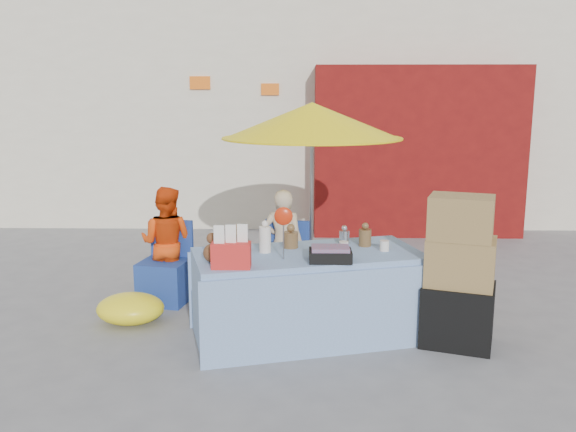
{
  "coord_description": "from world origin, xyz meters",
  "views": [
    {
      "loc": [
        0.38,
        -5.25,
        2.17
      ],
      "look_at": [
        0.26,
        0.6,
        1.0
      ],
      "focal_mm": 38.0,
      "sensor_mm": 36.0,
      "label": 1
    }
  ],
  "objects_px": {
    "chair_left": "(165,278)",
    "chair_right": "(283,279)",
    "vendor_beige": "(283,245)",
    "box_stack": "(459,277)",
    "market_table": "(307,294)",
    "vendor_orange": "(167,243)",
    "umbrella": "(312,121)"
  },
  "relations": [
    {
      "from": "chair_left",
      "to": "chair_right",
      "type": "xyz_separation_m",
      "value": [
        1.25,
        0.0,
        0.0
      ]
    },
    {
      "from": "vendor_beige",
      "to": "box_stack",
      "type": "bearing_deg",
      "value": 153.92
    },
    {
      "from": "market_table",
      "to": "vendor_beige",
      "type": "distance_m",
      "value": 1.11
    },
    {
      "from": "vendor_beige",
      "to": "chair_right",
      "type": "bearing_deg",
      "value": 102.92
    },
    {
      "from": "vendor_beige",
      "to": "box_stack",
      "type": "height_order",
      "value": "box_stack"
    },
    {
      "from": "vendor_orange",
      "to": "umbrella",
      "type": "height_order",
      "value": "umbrella"
    },
    {
      "from": "market_table",
      "to": "vendor_beige",
      "type": "bearing_deg",
      "value": 87.73
    },
    {
      "from": "vendor_orange",
      "to": "umbrella",
      "type": "distance_m",
      "value": 2.02
    },
    {
      "from": "chair_right",
      "to": "umbrella",
      "type": "xyz_separation_m",
      "value": [
        0.3,
        0.28,
        1.64
      ]
    },
    {
      "from": "market_table",
      "to": "vendor_beige",
      "type": "relative_size",
      "value": 1.87
    },
    {
      "from": "market_table",
      "to": "chair_right",
      "type": "distance_m",
      "value": 0.97
    },
    {
      "from": "vendor_orange",
      "to": "vendor_beige",
      "type": "height_order",
      "value": "vendor_orange"
    },
    {
      "from": "chair_right",
      "to": "vendor_beige",
      "type": "relative_size",
      "value": 0.71
    },
    {
      "from": "chair_right",
      "to": "vendor_orange",
      "type": "distance_m",
      "value": 1.31
    },
    {
      "from": "box_stack",
      "to": "market_table",
      "type": "bearing_deg",
      "value": 173.88
    },
    {
      "from": "chair_left",
      "to": "chair_right",
      "type": "height_order",
      "value": "same"
    },
    {
      "from": "vendor_orange",
      "to": "box_stack",
      "type": "relative_size",
      "value": 0.91
    },
    {
      "from": "chair_left",
      "to": "vendor_beige",
      "type": "distance_m",
      "value": 1.3
    },
    {
      "from": "chair_right",
      "to": "chair_left",
      "type": "bearing_deg",
      "value": -168.43
    },
    {
      "from": "vendor_orange",
      "to": "box_stack",
      "type": "xyz_separation_m",
      "value": [
        2.81,
        -1.21,
        0.01
      ]
    },
    {
      "from": "chair_left",
      "to": "vendor_beige",
      "type": "bearing_deg",
      "value": 17.73
    },
    {
      "from": "chair_left",
      "to": "box_stack",
      "type": "bearing_deg",
      "value": -9.3
    },
    {
      "from": "chair_right",
      "to": "market_table",
      "type": "bearing_deg",
      "value": -63.83
    },
    {
      "from": "chair_left",
      "to": "vendor_beige",
      "type": "height_order",
      "value": "vendor_beige"
    },
    {
      "from": "chair_left",
      "to": "umbrella",
      "type": "distance_m",
      "value": 2.27
    },
    {
      "from": "chair_left",
      "to": "box_stack",
      "type": "relative_size",
      "value": 0.64
    },
    {
      "from": "vendor_beige",
      "to": "market_table",
      "type": "bearing_deg",
      "value": 114.55
    },
    {
      "from": "market_table",
      "to": "umbrella",
      "type": "bearing_deg",
      "value": 72.17
    },
    {
      "from": "chair_right",
      "to": "vendor_beige",
      "type": "xyz_separation_m",
      "value": [
        -0.0,
        0.13,
        0.34
      ]
    },
    {
      "from": "umbrella",
      "to": "vendor_beige",
      "type": "bearing_deg",
      "value": -153.43
    },
    {
      "from": "chair_left",
      "to": "market_table",
      "type": "bearing_deg",
      "value": -20.36
    },
    {
      "from": "market_table",
      "to": "chair_left",
      "type": "bearing_deg",
      "value": 132.82
    }
  ]
}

